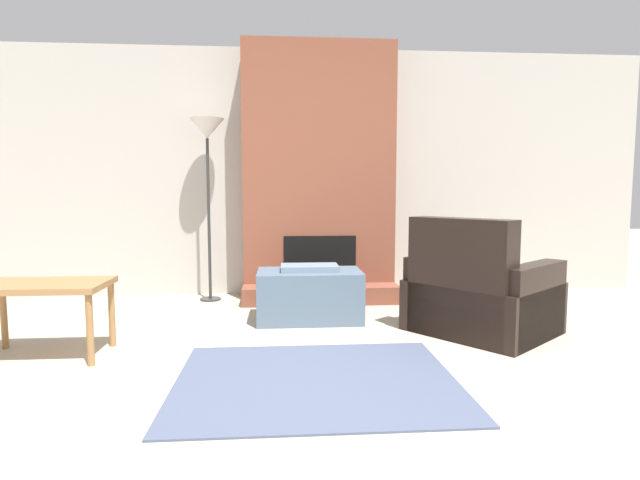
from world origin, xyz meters
name	(u,v)px	position (x,y,z in m)	size (l,w,h in m)	color
ground_plane	(366,428)	(0.00, 0.00, 0.00)	(24.00, 24.00, 0.00)	#B2A893
wall_back	(317,173)	(0.00, 3.21, 1.30)	(7.15, 0.06, 2.60)	#BCB7AD
fireplace	(319,179)	(0.00, 2.97, 1.24)	(1.54, 0.68, 2.60)	brown
ottoman	(310,294)	(-0.15, 2.00, 0.22)	(0.88, 0.52, 0.48)	slate
armchair	(477,298)	(1.13, 1.50, 0.28)	(1.28, 1.29, 0.91)	black
side_table	(43,292)	(-1.96, 1.18, 0.44)	(0.82, 0.49, 0.50)	#9E7042
floor_lamp_left	(207,140)	(-1.12, 2.88, 1.62)	(0.34, 0.34, 1.82)	#333333
area_rug	(316,381)	(-0.19, 0.59, 0.01)	(1.62, 1.31, 0.01)	#4C5670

